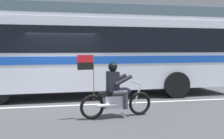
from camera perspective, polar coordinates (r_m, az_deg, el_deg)
The scene contains 6 objects.
ground_plane at distance 10.05m, azimuth -10.19°, elevation -6.82°, with size 60.00×60.00×0.00m, color #3D3D3F.
sidewalk_curb at distance 15.08m, azimuth -10.67°, elevation -2.80°, with size 28.00×3.80×0.15m, color gray.
lane_center_stripe at distance 9.47m, azimuth -10.10°, elevation -7.49°, with size 26.60×0.14×0.01m, color silver.
transit_bus at distance 11.15m, azimuth -3.97°, elevation 4.08°, with size 11.52×2.97×3.22m.
motorcycle_with_rider at distance 7.68m, azimuth 0.83°, elevation -5.17°, with size 2.18×0.70×1.78m.
fire_hydrant at distance 14.32m, azimuth -8.46°, elevation -1.36°, with size 0.22×0.30×0.75m.
Camera 1 is at (-0.21, -9.86, 1.94)m, focal length 43.39 mm.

